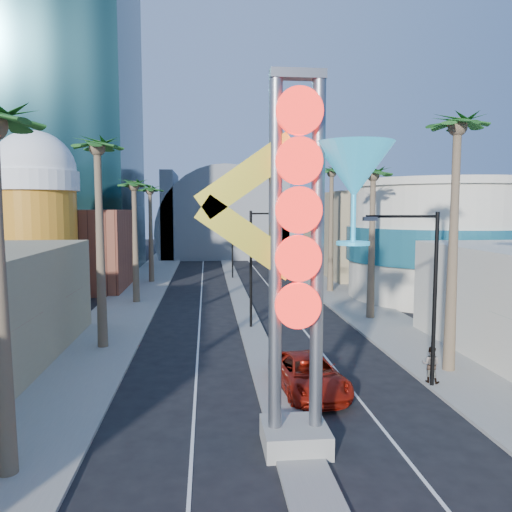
% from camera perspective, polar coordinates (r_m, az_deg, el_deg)
% --- Properties ---
extents(ground, '(240.00, 240.00, 0.00)m').
position_cam_1_polar(ground, '(15.71, 6.60, -25.83)').
color(ground, black).
rests_on(ground, ground).
extents(sidewalk_west, '(5.00, 100.00, 0.15)m').
position_cam_1_polar(sidewalk_west, '(49.22, -13.28, -4.11)').
color(sidewalk_west, gray).
rests_on(sidewalk_west, ground).
extents(sidewalk_east, '(5.00, 100.00, 0.15)m').
position_cam_1_polar(sidewalk_east, '(50.34, 8.74, -3.82)').
color(sidewalk_east, gray).
rests_on(sidewalk_east, ground).
extents(median, '(1.60, 84.00, 0.15)m').
position_cam_1_polar(median, '(51.82, -2.35, -3.49)').
color(median, gray).
rests_on(median, ground).
extents(hotel_tower, '(20.00, 20.00, 50.00)m').
position_cam_1_polar(hotel_tower, '(69.90, -22.60, 19.02)').
color(hotel_tower, black).
rests_on(hotel_tower, ground).
extents(brick_filler_west, '(10.00, 10.00, 8.00)m').
position_cam_1_polar(brick_filler_west, '(52.91, -19.94, 0.65)').
color(brick_filler_west, brown).
rests_on(brick_filler_west, ground).
extents(filler_east, '(10.00, 20.00, 10.00)m').
position_cam_1_polar(filler_east, '(64.05, 11.56, 2.55)').
color(filler_east, '#9D8C65').
rests_on(filler_east, ground).
extents(beer_mug, '(7.00, 7.00, 14.50)m').
position_cam_1_polar(beer_mug, '(45.34, -23.81, 4.63)').
color(beer_mug, orange).
rests_on(beer_mug, ground).
extents(turquoise_building, '(16.60, 16.60, 10.60)m').
position_cam_1_polar(turquoise_building, '(48.01, 20.22, 1.67)').
color(turquoise_building, beige).
rests_on(turquoise_building, ground).
extents(canopy, '(22.00, 16.00, 22.00)m').
position_cam_1_polar(canopy, '(85.24, -3.68, 2.89)').
color(canopy, slate).
rests_on(canopy, ground).
extents(neon_sign, '(6.53, 2.60, 12.55)m').
position_cam_1_polar(neon_sign, '(16.52, 7.47, 2.48)').
color(neon_sign, gray).
rests_on(neon_sign, ground).
extents(streetlight_0, '(3.79, 0.25, 8.00)m').
position_cam_1_polar(streetlight_0, '(33.45, 0.34, -0.14)').
color(streetlight_0, black).
rests_on(streetlight_0, ground).
extents(streetlight_1, '(3.79, 0.25, 8.00)m').
position_cam_1_polar(streetlight_1, '(57.25, -3.26, 2.20)').
color(streetlight_1, black).
rests_on(streetlight_1, ground).
extents(streetlight_2, '(3.45, 0.25, 8.00)m').
position_cam_1_polar(streetlight_2, '(23.45, 18.76, -2.96)').
color(streetlight_2, black).
rests_on(streetlight_2, ground).
extents(palm_1, '(2.40, 2.40, 12.70)m').
position_cam_1_polar(palm_1, '(29.85, -17.66, 10.36)').
color(palm_1, brown).
rests_on(palm_1, ground).
extents(palm_2, '(2.40, 2.40, 11.20)m').
position_cam_1_polar(palm_2, '(43.55, -13.77, 7.07)').
color(palm_2, brown).
rests_on(palm_2, ground).
extents(palm_3, '(2.40, 2.40, 11.20)m').
position_cam_1_polar(palm_3, '(55.45, -12.02, 6.74)').
color(palm_3, brown).
rests_on(palm_3, ground).
extents(palm_5, '(2.40, 2.40, 13.20)m').
position_cam_1_polar(palm_5, '(26.19, 21.99, 11.91)').
color(palm_5, brown).
rests_on(palm_5, ground).
extents(palm_6, '(2.40, 2.40, 11.70)m').
position_cam_1_polar(palm_6, '(37.12, 13.24, 8.08)').
color(palm_6, brown).
rests_on(palm_6, ground).
extents(palm_7, '(2.40, 2.40, 12.70)m').
position_cam_1_polar(palm_7, '(48.67, 8.64, 8.57)').
color(palm_7, brown).
rests_on(palm_7, ground).
extents(red_pickup, '(3.16, 5.93, 1.59)m').
position_cam_1_polar(red_pickup, '(22.93, 6.02, -13.28)').
color(red_pickup, '#9C180C').
rests_on(red_pickup, ground).
extents(pedestrian_b, '(1.03, 0.98, 1.68)m').
position_cam_1_polar(pedestrian_b, '(24.84, 19.36, -11.61)').
color(pedestrian_b, gray).
rests_on(pedestrian_b, sidewalk_east).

